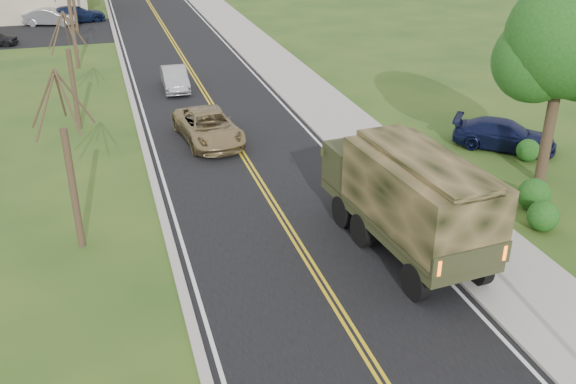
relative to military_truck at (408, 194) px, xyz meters
name	(u,v)px	position (x,y,z in m)	size (l,w,h in m)	color
road	(173,42)	(-3.22, 33.40, -2.09)	(8.00, 120.00, 0.01)	black
curb_right	(226,38)	(0.93, 33.40, -2.04)	(0.30, 120.00, 0.12)	#9E998E
sidewalk_right	(248,36)	(2.68, 33.40, -2.05)	(3.20, 120.00, 0.10)	#9E998E
curb_left	(118,45)	(-7.37, 33.40, -2.05)	(0.30, 120.00, 0.10)	#9E998E
leafy_tree	(564,48)	(7.78, 3.40, 3.40)	(4.83, 4.50, 8.10)	#38281C
bare_tree_a	(71,175)	(-10.22, 3.40, 0.53)	(1.93, 2.26, 6.08)	#38281C
bare_tree_b	(73,80)	(-10.22, 15.40, 0.38)	(1.83, 2.14, 5.73)	#38281C
bare_tree_c	(72,26)	(-10.22, 27.40, 0.68)	(2.04, 2.39, 6.42)	#38281C
bare_tree_d	(73,0)	(-10.22, 39.40, 0.46)	(1.88, 2.20, 5.91)	#38281C
military_truck	(408,194)	(0.00, 0.00, 0.00)	(3.19, 7.53, 3.66)	black
suv_champagne	(208,127)	(-4.36, 11.74, -1.37)	(2.41, 5.22, 1.45)	#958054
sedan_silver	(175,79)	(-4.74, 20.65, -1.44)	(1.39, 3.98, 1.31)	#A6A6AB
pickup_navy	(504,135)	(8.43, 6.99, -1.43)	(1.86, 4.58, 1.33)	#0F1539
lot_car_silver	(50,17)	(-12.37, 42.68, -1.37)	(1.53, 4.39, 1.45)	#AFAFB4
lot_car_navy	(76,14)	(-10.28, 43.40, -1.37)	(2.04, 5.01, 1.45)	#101B3C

